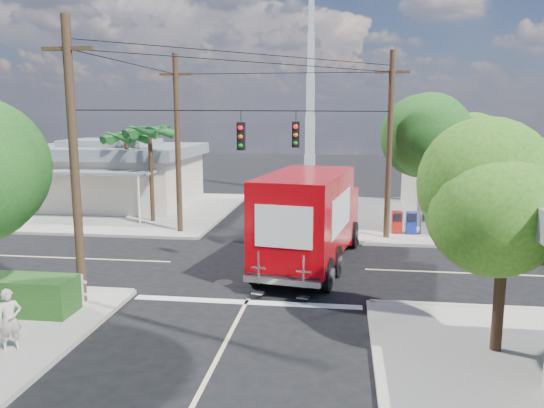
# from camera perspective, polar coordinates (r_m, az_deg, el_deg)

# --- Properties ---
(ground) EXTENTS (120.00, 120.00, 0.00)m
(ground) POSITION_cam_1_polar(r_m,az_deg,el_deg) (21.66, -0.71, -6.63)
(ground) COLOR black
(ground) RESTS_ON ground
(sidewalk_ne) EXTENTS (14.12, 14.12, 0.14)m
(sidewalk_ne) POSITION_cam_1_polar(r_m,az_deg,el_deg) (32.97, 21.29, -1.50)
(sidewalk_ne) COLOR #9D988E
(sidewalk_ne) RESTS_ON ground
(sidewalk_nw) EXTENTS (14.12, 14.12, 0.14)m
(sidewalk_nw) POSITION_cam_1_polar(r_m,az_deg,el_deg) (34.91, -15.97, -0.62)
(sidewalk_nw) COLOR #9D988E
(sidewalk_nw) RESTS_ON ground
(road_markings) EXTENTS (32.00, 32.00, 0.01)m
(road_markings) POSITION_cam_1_polar(r_m,az_deg,el_deg) (20.27, -1.32, -7.78)
(road_markings) COLOR beige
(road_markings) RESTS_ON ground
(building_ne) EXTENTS (11.80, 10.20, 4.50)m
(building_ne) POSITION_cam_1_polar(r_m,az_deg,el_deg) (34.09, 23.74, 2.52)
(building_ne) COLOR silver
(building_ne) RESTS_ON sidewalk_ne
(building_nw) EXTENTS (10.80, 10.20, 4.30)m
(building_nw) POSITION_cam_1_polar(r_m,az_deg,el_deg) (36.50, -16.75, 3.19)
(building_nw) COLOR beige
(building_nw) RESTS_ON sidewalk_nw
(radio_tower) EXTENTS (0.80, 0.80, 17.00)m
(radio_tower) POSITION_cam_1_polar(r_m,az_deg,el_deg) (40.65, 4.13, 9.03)
(radio_tower) COLOR silver
(radio_tower) RESTS_ON ground
(tree_ne_front) EXTENTS (4.21, 4.14, 6.66)m
(tree_ne_front) POSITION_cam_1_polar(r_m,az_deg,el_deg) (27.68, 16.43, 6.56)
(tree_ne_front) COLOR #422D1C
(tree_ne_front) RESTS_ON sidewalk_ne
(tree_ne_back) EXTENTS (3.77, 3.66, 5.82)m
(tree_ne_back) POSITION_cam_1_polar(r_m,az_deg,el_deg) (30.35, 20.63, 5.48)
(tree_ne_back) COLOR #422D1C
(tree_ne_back) RESTS_ON sidewalk_ne
(tree_se) EXTENTS (3.67, 3.54, 5.62)m
(tree_se) POSITION_cam_1_polar(r_m,az_deg,el_deg) (14.06, 24.00, 0.49)
(tree_se) COLOR #422D1C
(tree_se) RESTS_ON sidewalk_se
(palm_nw_front) EXTENTS (3.01, 3.08, 5.59)m
(palm_nw_front) POSITION_cam_1_polar(r_m,az_deg,el_deg) (30.00, -13.02, 7.44)
(palm_nw_front) COLOR #422D1C
(palm_nw_front) RESTS_ON sidewalk_nw
(palm_nw_back) EXTENTS (3.01, 3.08, 5.19)m
(palm_nw_back) POSITION_cam_1_polar(r_m,az_deg,el_deg) (32.15, -15.42, 6.81)
(palm_nw_back) COLOR #422D1C
(palm_nw_back) RESTS_ON sidewalk_nw
(utility_poles) EXTENTS (12.00, 10.68, 9.00)m
(utility_poles) POSITION_cam_1_polar(r_m,az_deg,el_deg) (22.69, -4.12, 6.09)
(utility_poles) COLOR #473321
(utility_poles) RESTS_ON ground
(vending_boxes) EXTENTS (1.90, 0.50, 1.10)m
(vending_boxes) POSITION_cam_1_polar(r_m,az_deg,el_deg) (27.53, 14.74, -1.95)
(vending_boxes) COLOR #A81813
(vending_boxes) RESTS_ON sidewalk_ne
(delivery_truck) EXTENTS (4.05, 9.17, 3.84)m
(delivery_truck) POSITION_cam_1_polar(r_m,az_deg,el_deg) (21.33, 4.13, -1.52)
(delivery_truck) COLOR black
(delivery_truck) RESTS_ON ground
(parked_car) EXTENTS (5.81, 3.62, 1.50)m
(parked_car) POSITION_cam_1_polar(r_m,az_deg,el_deg) (25.18, 26.99, -3.63)
(parked_car) COLOR silver
(parked_car) RESTS_ON ground
(pedestrian) EXTENTS (0.69, 0.67, 1.60)m
(pedestrian) POSITION_cam_1_polar(r_m,az_deg,el_deg) (15.24, -26.39, -11.09)
(pedestrian) COLOR beige
(pedestrian) RESTS_ON sidewalk_sw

